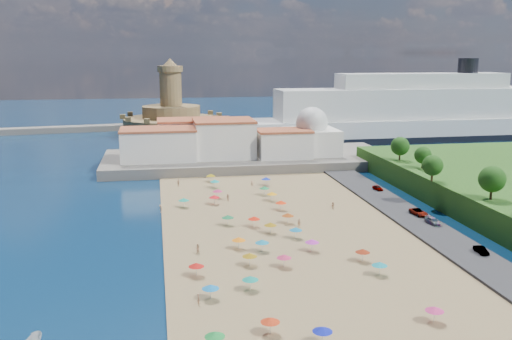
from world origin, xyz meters
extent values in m
plane|color=#071938|center=(0.00, 0.00, 0.00)|extent=(700.00, 700.00, 0.00)
cube|color=#59544C|center=(10.00, 73.00, 1.50)|extent=(90.00, 36.00, 3.00)
cube|color=#59544C|center=(-12.00, 108.00, 1.20)|extent=(18.00, 70.00, 2.40)
cube|color=silver|center=(-18.00, 69.00, 7.50)|extent=(22.00, 14.00, 9.00)
cube|color=silver|center=(2.00, 71.00, 8.50)|extent=(18.00, 16.00, 11.00)
cube|color=silver|center=(20.00, 67.00, 7.00)|extent=(16.00, 12.00, 8.00)
cube|color=silver|center=(-6.00, 83.00, 8.00)|extent=(24.00, 14.00, 10.00)
cube|color=silver|center=(30.00, 71.00, 7.00)|extent=(16.00, 16.00, 8.00)
sphere|color=silver|center=(30.00, 71.00, 13.00)|extent=(10.00, 10.00, 10.00)
cylinder|color=silver|center=(30.00, 71.00, 16.80)|extent=(1.20, 1.20, 1.60)
cylinder|color=olive|center=(-12.00, 138.00, 4.00)|extent=(40.00, 40.00, 8.00)
cylinder|color=olive|center=(-12.00, 138.00, 10.50)|extent=(24.00, 24.00, 5.00)
cylinder|color=olive|center=(-12.00, 138.00, 20.00)|extent=(9.00, 9.00, 14.00)
cylinder|color=olive|center=(-12.00, 138.00, 28.20)|extent=(10.40, 10.40, 2.40)
cone|color=olive|center=(-12.00, 138.00, 30.90)|extent=(6.00, 6.00, 3.00)
cube|color=black|center=(87.30, 113.53, 1.20)|extent=(149.33, 23.91, 2.40)
cube|color=silver|center=(87.30, 113.53, 4.44)|extent=(148.32, 23.49, 8.88)
cube|color=silver|center=(87.30, 113.53, 14.81)|extent=(118.66, 19.19, 11.85)
cube|color=silver|center=(87.30, 113.53, 23.69)|extent=(69.26, 14.65, 5.92)
cylinder|color=black|center=(107.04, 113.77, 29.61)|extent=(7.90, 7.90, 5.92)
cylinder|color=gray|center=(-4.43, 30.56, 1.25)|extent=(0.07, 0.07, 2.00)
cone|color=#B4265B|center=(-4.43, 30.56, 2.15)|extent=(2.50, 2.50, 0.60)
cylinder|color=gray|center=(-3.98, 41.24, 1.25)|extent=(0.07, 0.07, 2.00)
cone|color=#0F8A8B|center=(-3.98, 41.24, 2.15)|extent=(2.50, 2.50, 0.60)
cylinder|color=gray|center=(-5.59, -24.54, 1.25)|extent=(0.07, 0.07, 2.00)
cone|color=#0D7F6E|center=(-5.59, -24.54, 2.15)|extent=(2.50, 2.50, 0.60)
cylinder|color=gray|center=(6.76, -2.44, 1.25)|extent=(0.07, 0.07, 2.00)
cone|color=#106694|center=(6.76, -2.44, 2.15)|extent=(2.50, 2.50, 0.60)
cylinder|color=gray|center=(8.29, 17.38, 1.25)|extent=(0.07, 0.07, 2.00)
cone|color=red|center=(8.29, 17.38, 2.15)|extent=(2.50, 2.50, 0.60)
cylinder|color=gray|center=(7.50, 7.22, 1.25)|extent=(0.07, 0.07, 2.00)
cone|color=#8D380C|center=(7.50, 7.22, 2.15)|extent=(2.50, 2.50, 0.60)
cylinder|color=gray|center=(-5.36, -38.21, 1.25)|extent=(0.07, 0.07, 2.00)
cone|color=red|center=(-5.36, -38.21, 2.15)|extent=(2.50, 2.50, 0.60)
cone|color=#15792E|center=(-12.52, -40.69, 2.15)|extent=(2.50, 2.50, 0.60)
cylinder|color=gray|center=(-0.82, -8.47, 1.25)|extent=(0.07, 0.07, 2.00)
cone|color=#107096|center=(-0.82, -8.47, 2.15)|extent=(2.50, 2.50, 0.60)
cylinder|color=gray|center=(16.24, -38.85, 1.25)|extent=(0.07, 0.07, 2.00)
cone|color=#BA2869|center=(16.24, -38.85, 2.15)|extent=(2.50, 2.50, 0.60)
cylinder|color=gray|center=(-5.78, 24.90, 1.25)|extent=(0.07, 0.07, 2.00)
cone|color=red|center=(-5.78, 24.90, 2.15)|extent=(2.50, 2.50, 0.60)
cylinder|color=gray|center=(2.68, 1.43, 1.25)|extent=(0.07, 0.07, 2.00)
cone|color=#86630C|center=(2.68, 1.43, 2.15)|extent=(2.50, 2.50, 0.60)
cylinder|color=gray|center=(14.91, -16.16, 1.25)|extent=(0.07, 0.07, 2.00)
cone|color=maroon|center=(14.91, -16.16, 2.15)|extent=(2.50, 2.50, 0.60)
cylinder|color=gray|center=(-4.82, 8.00, 1.25)|extent=(0.07, 0.07, 2.00)
cone|color=#126738|center=(-4.82, 8.00, 2.15)|extent=(2.50, 2.50, 0.60)
cylinder|color=gray|center=(-4.32, 48.42, 1.25)|extent=(0.07, 0.07, 2.00)
cone|color=#A0880E|center=(-4.32, 48.42, 2.15)|extent=(2.50, 2.50, 0.60)
cylinder|color=gray|center=(0.27, 6.10, 1.25)|extent=(0.07, 0.07, 2.00)
cone|color=red|center=(0.27, 6.10, 2.15)|extent=(2.50, 2.50, 0.60)
cylinder|color=gray|center=(-11.67, -26.69, 1.25)|extent=(0.07, 0.07, 2.00)
cone|color=#0D66AD|center=(-11.67, -26.69, 2.15)|extent=(2.50, 2.50, 0.60)
cylinder|color=gray|center=(1.34, -16.46, 1.25)|extent=(0.07, 0.07, 2.00)
cone|color=#B52652|center=(1.34, -16.46, 2.15)|extent=(2.50, 2.50, 0.60)
cylinder|color=gray|center=(9.63, 41.84, 1.25)|extent=(0.07, 0.07, 2.00)
cone|color=#0C1FA3|center=(9.63, 41.84, 2.15)|extent=(2.50, 2.50, 0.60)
cylinder|color=gray|center=(-4.67, -6.39, 1.25)|extent=(0.07, 0.07, 2.00)
cone|color=orange|center=(-4.67, -6.39, 2.15)|extent=(2.50, 2.50, 0.60)
cylinder|color=gray|center=(7.94, 25.59, 1.25)|extent=(0.07, 0.07, 2.00)
cone|color=orange|center=(7.94, 25.59, 2.15)|extent=(2.50, 2.50, 0.60)
cylinder|color=gray|center=(7.91, -9.78, 1.25)|extent=(0.07, 0.07, 2.00)
cone|color=#AB24A4|center=(7.91, -9.78, 2.15)|extent=(2.50, 2.50, 0.60)
cylinder|color=gray|center=(-12.91, 23.41, 1.25)|extent=(0.07, 0.07, 2.00)
cone|color=#0F8C72|center=(-12.91, 23.41, 2.15)|extent=(2.50, 2.50, 0.60)
cylinder|color=gray|center=(0.35, -41.69, 1.25)|extent=(0.07, 0.07, 2.00)
cone|color=#0C169F|center=(0.35, -41.69, 2.15)|extent=(2.50, 2.50, 0.60)
cylinder|color=gray|center=(-4.08, -14.83, 1.25)|extent=(0.07, 0.07, 2.00)
cone|color=#86640C|center=(-4.08, -14.83, 2.15)|extent=(2.50, 2.50, 0.60)
cylinder|color=gray|center=(-13.05, -17.81, 1.25)|extent=(0.07, 0.07, 2.00)
cone|color=#AB120D|center=(-13.05, -17.81, 2.15)|extent=(2.50, 2.50, 0.60)
cylinder|color=gray|center=(7.26, 31.57, 1.25)|extent=(0.07, 0.07, 2.00)
cone|color=#14723C|center=(7.26, 31.57, 2.15)|extent=(2.50, 2.50, 0.60)
cylinder|color=gray|center=(15.39, -22.39, 1.25)|extent=(0.07, 0.07, 2.00)
cone|color=#0F8192|center=(15.39, -22.39, 2.15)|extent=(2.50, 2.50, 0.60)
imported|color=tan|center=(-2.36, 27.52, 1.10)|extent=(1.03, 0.96, 1.70)
imported|color=tan|center=(5.70, 40.46, 1.11)|extent=(1.27, 1.18, 1.72)
imported|color=tan|center=(-18.12, 19.92, 1.13)|extent=(1.08, 1.31, 1.76)
imported|color=tan|center=(-12.10, -7.48, 1.14)|extent=(0.93, 0.76, 1.78)
imported|color=tan|center=(-13.26, 44.87, 1.17)|extent=(1.12, 1.03, 1.84)
imported|color=tan|center=(-13.50, -28.34, 1.11)|extent=(0.54, 0.70, 1.72)
imported|color=tan|center=(9.25, 4.62, 1.15)|extent=(0.78, 0.73, 1.80)
imported|color=tan|center=(20.01, 16.36, 1.05)|extent=(1.44, 1.32, 1.61)
imported|color=gray|center=(36.00, 0.27, 1.33)|extent=(2.41, 4.58, 1.27)
imported|color=gray|center=(36.00, 6.80, 1.38)|extent=(2.76, 5.10, 1.36)
imported|color=gray|center=(36.00, 29.79, 1.30)|extent=(1.92, 3.68, 1.20)
imported|color=gray|center=(36.00, -17.19, 1.30)|extent=(1.44, 3.67, 1.19)
cylinder|color=#382314|center=(46.82, -1.98, 7.47)|extent=(0.50, 0.50, 2.94)
sphere|color=#14380F|center=(46.82, -1.98, 10.11)|extent=(5.29, 5.29, 5.29)
cylinder|color=#382314|center=(42.90, 15.20, 7.31)|extent=(0.50, 0.50, 2.62)
sphere|color=#14380F|center=(42.90, 15.20, 9.66)|extent=(4.71, 4.71, 4.71)
cylinder|color=#382314|center=(47.57, 29.49, 7.21)|extent=(0.50, 0.50, 2.41)
sphere|color=#14380F|center=(47.57, 29.49, 9.37)|extent=(4.34, 4.34, 4.34)
cylinder|color=#382314|center=(46.40, 40.73, 7.40)|extent=(0.50, 0.50, 2.79)
sphere|color=#14380F|center=(46.40, 40.73, 9.91)|extent=(5.03, 5.03, 5.03)
camera|label=1|loc=(-18.47, -102.38, 34.62)|focal=40.00mm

